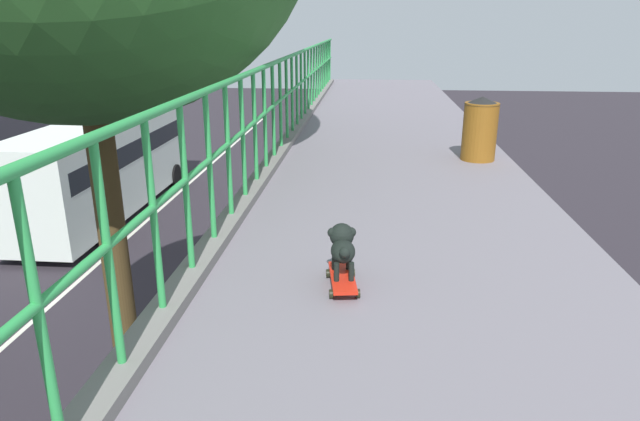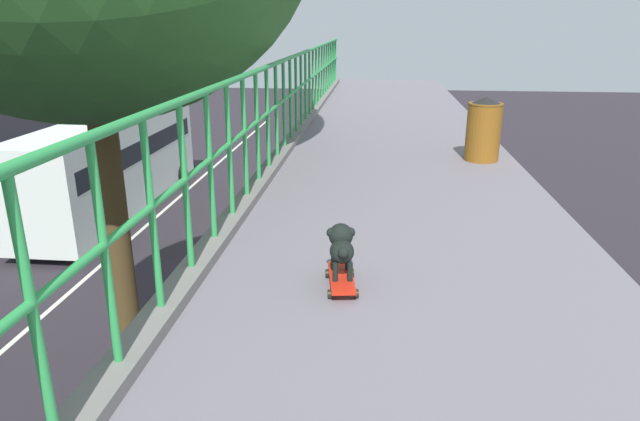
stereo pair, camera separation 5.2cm
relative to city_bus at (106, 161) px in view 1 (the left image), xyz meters
The scene contains 4 objects.
city_bus is the anchor object (origin of this frame).
toy_skateboard 18.97m from the city_bus, 59.10° to the right, with size 0.25×0.50×0.08m.
small_dog 18.95m from the city_bus, 59.02° to the right, with size 0.21×0.38×0.33m.
litter_bin 16.91m from the city_bus, 47.45° to the right, with size 0.44×0.44×0.82m.
Camera 1 is at (0.96, -1.45, 6.91)m, focal length 31.26 mm.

